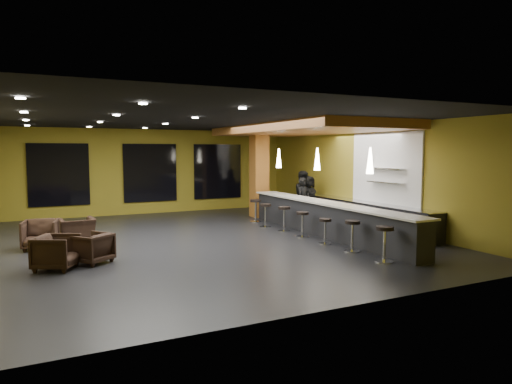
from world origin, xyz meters
name	(u,v)px	position (x,y,z in m)	size (l,w,h in m)	color
floor	(202,242)	(0.00, 0.00, -0.05)	(12.00, 13.00, 0.10)	black
ceiling	(201,118)	(0.00, 0.00, 3.55)	(12.00, 13.00, 0.10)	black
wall_back	(150,172)	(0.00, 6.55, 1.75)	(12.00, 0.10, 3.50)	olive
wall_front	(336,204)	(0.00, -6.55, 1.75)	(12.00, 0.10, 3.50)	olive
wall_right	(367,176)	(6.05, 0.00, 1.75)	(0.10, 13.00, 3.50)	olive
wood_soffit	(302,129)	(4.00, 1.00, 3.36)	(3.60, 8.00, 0.28)	#A1622F
window_left	(59,175)	(-3.50, 6.44, 1.70)	(2.20, 0.06, 2.40)	black
window_center	(150,173)	(0.00, 6.44, 1.70)	(2.20, 0.06, 2.40)	black
window_right	(218,171)	(3.00, 6.44, 1.70)	(2.20, 0.06, 2.40)	black
tile_backsplash	(385,170)	(5.96, -1.00, 2.00)	(0.06, 3.20, 2.40)	white
bar_counter	(326,220)	(3.65, -1.00, 0.50)	(0.60, 8.00, 1.00)	black
bar_top	(326,203)	(3.65, -1.00, 1.02)	(0.78, 8.10, 0.05)	silver
prep_counter	(367,216)	(5.65, -0.50, 0.43)	(0.70, 6.00, 0.86)	black
prep_top	(367,202)	(5.65, -0.50, 0.89)	(0.72, 6.00, 0.03)	silver
wall_shelf_lower	(386,182)	(5.82, -1.20, 1.60)	(0.30, 1.50, 0.03)	silver
wall_shelf_upper	(386,168)	(5.82, -1.20, 2.05)	(0.30, 1.50, 0.03)	silver
column	(259,173)	(3.65, 3.60, 1.75)	(0.60, 0.60, 3.50)	#955921
pendant_0	(370,161)	(3.65, -3.00, 2.35)	(0.20, 0.20, 0.70)	white
pendant_1	(317,159)	(3.65, -0.50, 2.35)	(0.20, 0.20, 0.70)	white
pendant_2	(279,158)	(3.65, 2.00, 2.35)	(0.20, 0.20, 0.70)	white
staff_a	(303,200)	(4.47, 1.62, 0.82)	(0.59, 0.39, 1.63)	black
staff_b	(304,196)	(4.70, 1.93, 0.93)	(0.91, 0.71, 1.87)	black
staff_c	(309,197)	(5.25, 2.47, 0.82)	(0.80, 0.52, 1.64)	black
armchair_a	(57,252)	(-3.97, -1.71, 0.38)	(0.82, 0.84, 0.76)	black
armchair_b	(92,248)	(-3.20, -1.47, 0.35)	(0.76, 0.78, 0.71)	black
armchair_c	(40,234)	(-4.27, 0.75, 0.39)	(0.84, 0.87, 0.79)	black
armchair_d	(77,229)	(-3.28, 1.72, 0.31)	(0.97, 0.84, 0.63)	black
bar_stool_0	(385,239)	(2.97, -4.38, 0.54)	(0.43, 0.43, 0.85)	silver
bar_stool_1	(352,232)	(2.99, -3.15, 0.52)	(0.41, 0.41, 0.82)	silver
bar_stool_2	(325,228)	(2.93, -2.02, 0.46)	(0.36, 0.36, 0.72)	silver
bar_stool_3	(303,221)	(2.90, -0.87, 0.49)	(0.39, 0.39, 0.77)	silver
bar_stool_4	(284,216)	(2.89, 0.24, 0.52)	(0.41, 0.41, 0.81)	silver
bar_stool_5	(266,212)	(2.71, 1.22, 0.52)	(0.41, 0.41, 0.80)	silver
bar_stool_6	(256,208)	(2.90, 2.39, 0.53)	(0.42, 0.42, 0.83)	silver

